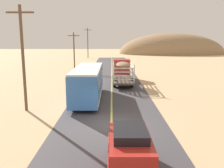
# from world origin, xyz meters

# --- Properties ---
(ground_plane) EXTENTS (240.00, 240.00, 0.00)m
(ground_plane) POSITION_xyz_m (0.00, 0.00, 0.00)
(ground_plane) COLOR tan
(road_surface) EXTENTS (8.00, 120.00, 0.02)m
(road_surface) POSITION_xyz_m (0.00, 0.00, 0.01)
(road_surface) COLOR #423F44
(road_surface) RESTS_ON ground
(road_centre_line) EXTENTS (0.16, 117.60, 0.00)m
(road_centre_line) POSITION_xyz_m (0.00, 0.00, 0.02)
(road_centre_line) COLOR #D8CC4C
(road_centre_line) RESTS_ON road_surface
(suv_near) EXTENTS (1.90, 4.62, 2.29)m
(suv_near) POSITION_xyz_m (0.81, -6.78, 1.15)
(suv_near) COLOR #B2261E
(suv_near) RESTS_ON road_surface
(livestock_truck) EXTENTS (2.53, 9.70, 3.02)m
(livestock_truck) POSITION_xyz_m (1.43, 17.90, 1.79)
(livestock_truck) COLOR #B2332D
(livestock_truck) RESTS_ON road_surface
(bus) EXTENTS (2.54, 10.00, 3.21)m
(bus) POSITION_xyz_m (-2.34, 7.12, 1.75)
(bus) COLOR #3872C6
(bus) RESTS_ON road_surface
(power_pole_near) EXTENTS (2.20, 0.24, 8.66)m
(power_pole_near) POSITION_xyz_m (-7.25, 3.45, 4.63)
(power_pole_near) COLOR brown
(power_pole_near) RESTS_ON ground
(power_pole_mid) EXTENTS (2.20, 0.24, 7.09)m
(power_pole_mid) POSITION_xyz_m (-7.25, 30.67, 3.83)
(power_pole_mid) COLOR brown
(power_pole_mid) RESTS_ON ground
(power_pole_far) EXTENTS (2.20, 0.24, 8.99)m
(power_pole_far) POSITION_xyz_m (-7.25, 57.90, 4.80)
(power_pole_far) COLOR brown
(power_pole_far) RESTS_ON ground
(distant_hill) EXTENTS (40.85, 24.15, 15.89)m
(distant_hill) POSITION_xyz_m (23.25, 79.51, 0.00)
(distant_hill) COLOR #957553
(distant_hill) RESTS_ON ground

